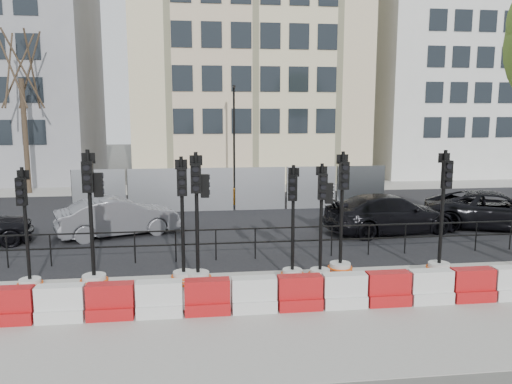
{
  "coord_description": "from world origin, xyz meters",
  "views": [
    {
      "loc": [
        -1.82,
        -13.47,
        4.46
      ],
      "look_at": [
        0.25,
        3.0,
        1.82
      ],
      "focal_mm": 35.0,
      "sensor_mm": 36.0,
      "label": 1
    }
  ],
  "objects": [
    {
      "name": "traffic_signal_g",
      "position": [
        2.09,
        -0.77,
        0.71
      ],
      "size": [
        0.68,
        0.68,
        3.46
      ],
      "rotation": [
        0.0,
        0.0,
        0.01
      ],
      "color": "beige",
      "rests_on": "ground"
    },
    {
      "name": "sidewalk_near",
      "position": [
        0.0,
        -3.0,
        0.01
      ],
      "size": [
        40.0,
        6.0,
        0.02
      ],
      "primitive_type": "cube",
      "color": "gray",
      "rests_on": "ground"
    },
    {
      "name": "road",
      "position": [
        0.0,
        7.0,
        0.01
      ],
      "size": [
        40.0,
        14.0,
        0.03
      ],
      "primitive_type": "cube",
      "color": "black",
      "rests_on": "ground"
    },
    {
      "name": "kerb_railing",
      "position": [
        0.0,
        1.2,
        0.69
      ],
      "size": [
        18.0,
        0.04,
        1.0
      ],
      "color": "black",
      "rests_on": "ground"
    },
    {
      "name": "traffic_signal_e",
      "position": [
        0.7,
        -1.06,
        0.65
      ],
      "size": [
        0.62,
        0.62,
        3.14
      ],
      "rotation": [
        0.0,
        0.0,
        -0.32
      ],
      "color": "beige",
      "rests_on": "ground"
    },
    {
      "name": "building_cream",
      "position": [
        2.0,
        21.99,
        9.0
      ],
      "size": [
        15.0,
        10.06,
        18.0
      ],
      "color": "beige",
      "rests_on": "ground"
    },
    {
      "name": "barrier_row",
      "position": [
        -0.0,
        -2.8,
        0.37
      ],
      "size": [
        12.55,
        0.5,
        0.8
      ],
      "color": "red",
      "rests_on": "ground"
    },
    {
      "name": "traffic_signal_h",
      "position": [
        4.76,
        -1.12,
        0.72
      ],
      "size": [
        0.69,
        0.69,
        3.49
      ],
      "rotation": [
        0.0,
        0.0,
        0.04
      ],
      "color": "beige",
      "rests_on": "ground"
    },
    {
      "name": "traffic_signal_d",
      "position": [
        -1.75,
        -1.11,
        0.83
      ],
      "size": [
        0.69,
        0.69,
        3.5
      ],
      "rotation": [
        0.0,
        0.0,
        -0.05
      ],
      "color": "beige",
      "rests_on": "ground"
    },
    {
      "name": "ground",
      "position": [
        0.0,
        0.0,
        0.0
      ],
      "size": [
        120.0,
        120.0,
        0.0
      ],
      "primitive_type": "plane",
      "color": "#51514C",
      "rests_on": "ground"
    },
    {
      "name": "heras_fencing",
      "position": [
        -0.49,
        9.71,
        0.71
      ],
      "size": [
        14.33,
        1.72,
        2.0
      ],
      "color": "gray",
      "rests_on": "ground"
    },
    {
      "name": "traffic_signal_c",
      "position": [
        -2.13,
        -0.98,
        0.7
      ],
      "size": [
        0.67,
        0.67,
        3.38
      ],
      "rotation": [
        0.0,
        0.0,
        0.07
      ],
      "color": "beige",
      "rests_on": "ground"
    },
    {
      "name": "building_white",
      "position": [
        17.0,
        21.99,
        8.0
      ],
      "size": [
        12.0,
        9.06,
        16.0
      ],
      "color": "silver",
      "rests_on": "ground"
    },
    {
      "name": "car_d",
      "position": [
        9.77,
        4.19,
        0.72
      ],
      "size": [
        5.81,
        6.77,
        1.44
      ],
      "primitive_type": "imported",
      "rotation": [
        0.0,
        0.0,
        1.21
      ],
      "color": "black",
      "rests_on": "ground"
    },
    {
      "name": "lamp_post_far",
      "position": [
        0.5,
        14.98,
        3.22
      ],
      "size": [
        0.12,
        0.56,
        6.0
      ],
      "color": "black",
      "rests_on": "ground"
    },
    {
      "name": "building_grey",
      "position": [
        -14.0,
        21.99,
        7.0
      ],
      "size": [
        11.0,
        9.06,
        14.0
      ],
      "color": "gray",
      "rests_on": "ground"
    },
    {
      "name": "traffic_signal_a",
      "position": [
        -5.91,
        -1.01,
        0.65
      ],
      "size": [
        0.62,
        0.62,
        3.17
      ],
      "rotation": [
        0.0,
        0.0,
        -0.08
      ],
      "color": "beige",
      "rests_on": "ground"
    },
    {
      "name": "traffic_signal_f",
      "position": [
        1.44,
        -1.15,
        0.76
      ],
      "size": [
        0.63,
        0.63,
        3.18
      ],
      "rotation": [
        0.0,
        0.0,
        -0.06
      ],
      "color": "beige",
      "rests_on": "ground"
    },
    {
      "name": "traffic_signal_b",
      "position": [
        -4.35,
        -1.05,
        0.85
      ],
      "size": [
        0.71,
        0.71,
        3.58
      ],
      "rotation": [
        0.0,
        0.0,
        0.01
      ],
      "color": "beige",
      "rests_on": "ground"
    },
    {
      "name": "tree_bare_far",
      "position": [
        -11.0,
        15.5,
        6.65
      ],
      "size": [
        2.0,
        2.0,
        9.0
      ],
      "color": "#473828",
      "rests_on": "ground"
    },
    {
      "name": "car_b",
      "position": [
        -4.59,
        4.79,
        0.71
      ],
      "size": [
        4.34,
        5.32,
        1.43
      ],
      "primitive_type": "imported",
      "rotation": [
        0.0,
        0.0,
        1.93
      ],
      "color": "#57585D",
      "rests_on": "ground"
    },
    {
      "name": "sidewalk_far",
      "position": [
        0.0,
        16.0,
        0.01
      ],
      "size": [
        40.0,
        4.0,
        0.02
      ],
      "primitive_type": "cube",
      "color": "gray",
      "rests_on": "ground"
    },
    {
      "name": "car_c",
      "position": [
        5.43,
        4.02,
        0.73
      ],
      "size": [
        3.66,
        5.69,
        1.46
      ],
      "primitive_type": "imported",
      "rotation": [
        0.0,
        0.0,
        1.73
      ],
      "color": "black",
      "rests_on": "ground"
    }
  ]
}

